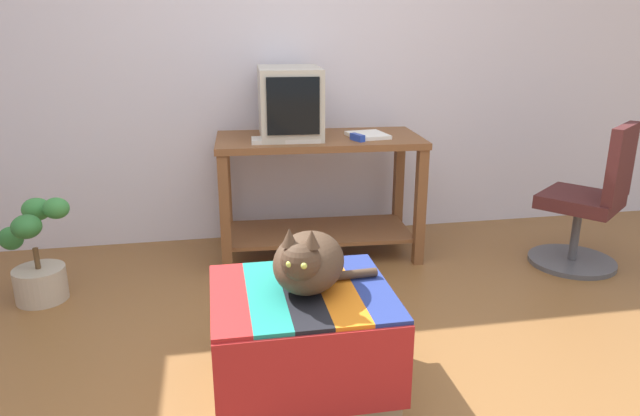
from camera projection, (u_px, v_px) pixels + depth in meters
ground_plane at (352, 407)px, 2.27m from camera, size 14.00×14.00×0.00m
back_wall at (281, 44)px, 3.79m from camera, size 8.00×0.10×2.60m
desk at (319, 176)px, 3.64m from camera, size 1.28×0.66×0.77m
tv_monitor at (290, 103)px, 3.52m from camera, size 0.39×0.55×0.42m
keyboard at (286, 140)px, 3.40m from camera, size 0.41×0.18×0.02m
book at (368, 135)px, 3.55m from camera, size 0.25×0.27×0.02m
ottoman_with_blanket at (302, 340)px, 2.32m from camera, size 0.70×0.64×0.44m
cat at (308, 262)px, 2.22m from camera, size 0.48×0.44×0.30m
potted_plant at (38, 260)px, 3.08m from camera, size 0.38×0.31×0.57m
office_chair at (590, 206)px, 3.47m from camera, size 0.59×0.59×0.89m
stapler at (357, 137)px, 3.43m from camera, size 0.07×0.12×0.04m
pen at (372, 136)px, 3.57m from camera, size 0.14×0.04×0.01m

